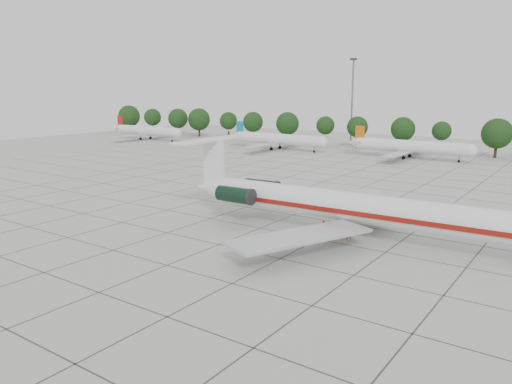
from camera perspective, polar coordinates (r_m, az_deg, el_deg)
ground at (r=61.41m, az=0.48°, el=-4.16°), size 260.00×260.00×0.00m
apron_joints at (r=73.86m, az=7.10°, el=-1.50°), size 170.00×170.00×0.02m
main_airliner at (r=58.37m, az=9.47°, el=-1.48°), size 44.00×34.56×10.31m
ground_crew at (r=57.32m, az=10.53°, el=-4.52°), size 0.86×0.79×1.96m
bg_airliner_a at (r=170.42m, az=-12.35°, el=6.83°), size 28.24×27.20×7.40m
bg_airliner_b at (r=139.39m, az=2.54°, el=6.04°), size 28.24×27.20×7.40m
bg_airliner_c at (r=127.11m, az=17.24°, el=4.96°), size 28.24×27.20×7.40m
tree_line at (r=141.48m, az=16.45°, el=6.91°), size 249.86×8.44×10.22m
floodlight_mast at (r=154.32m, az=10.94°, el=10.63°), size 1.60×1.60×25.45m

